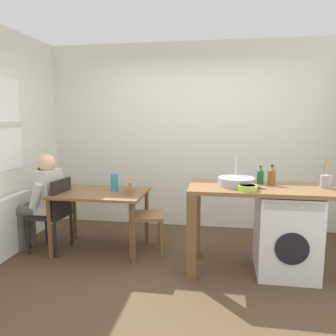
% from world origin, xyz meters
% --- Properties ---
extents(ground_plane, '(5.46, 5.46, 0.00)m').
position_xyz_m(ground_plane, '(0.00, 0.00, 0.00)').
color(ground_plane, '#4C3826').
extents(wall_back, '(4.60, 0.10, 2.70)m').
position_xyz_m(wall_back, '(0.00, 1.75, 1.35)').
color(wall_back, silver).
rests_on(wall_back, ground_plane).
extents(radiator, '(0.10, 0.80, 0.70)m').
position_xyz_m(radiator, '(-2.02, 0.30, 0.35)').
color(radiator, white).
rests_on(radiator, ground_plane).
extents(dining_table, '(1.10, 0.76, 0.74)m').
position_xyz_m(dining_table, '(-0.99, 0.58, 0.64)').
color(dining_table, brown).
rests_on(dining_table, ground_plane).
extents(chair_person_seat, '(0.43, 0.43, 0.90)m').
position_xyz_m(chair_person_seat, '(-1.53, 0.48, 0.51)').
color(chair_person_seat, black).
rests_on(chair_person_seat, ground_plane).
extents(chair_opposite, '(0.49, 0.49, 0.90)m').
position_xyz_m(chair_opposite, '(-0.51, 0.61, 0.51)').
color(chair_opposite, olive).
rests_on(chair_opposite, ground_plane).
extents(seated_person, '(0.52, 0.52, 1.20)m').
position_xyz_m(seated_person, '(-1.69, 0.49, 0.67)').
color(seated_person, '#595651').
rests_on(seated_person, ground_plane).
extents(kitchen_counter, '(1.50, 0.68, 0.92)m').
position_xyz_m(kitchen_counter, '(0.67, 0.31, 0.76)').
color(kitchen_counter, brown).
rests_on(kitchen_counter, ground_plane).
extents(washing_machine, '(0.60, 0.61, 0.86)m').
position_xyz_m(washing_machine, '(1.14, 0.31, 0.43)').
color(washing_machine, silver).
rests_on(washing_machine, ground_plane).
extents(sink_basin, '(0.38, 0.38, 0.09)m').
position_xyz_m(sink_basin, '(0.62, 0.31, 0.97)').
color(sink_basin, '#9EA0A5').
rests_on(sink_basin, kitchen_counter).
extents(tap, '(0.02, 0.02, 0.28)m').
position_xyz_m(tap, '(0.62, 0.49, 1.06)').
color(tap, '#B2B2B7').
rests_on(tap, kitchen_counter).
extents(bottle_tall_green, '(0.07, 0.07, 0.20)m').
position_xyz_m(bottle_tall_green, '(0.87, 0.46, 1.01)').
color(bottle_tall_green, '#19592D').
rests_on(bottle_tall_green, kitchen_counter).
extents(bottle_squat_brown, '(0.08, 0.08, 0.22)m').
position_xyz_m(bottle_squat_brown, '(0.99, 0.43, 1.02)').
color(bottle_squat_brown, brown).
rests_on(bottle_squat_brown, kitchen_counter).
extents(mixing_bowl, '(0.19, 0.19, 0.05)m').
position_xyz_m(mixing_bowl, '(0.71, 0.11, 0.95)').
color(mixing_bowl, '#A8C63D').
rests_on(mixing_bowl, kitchen_counter).
extents(utensil_crock, '(0.11, 0.11, 0.30)m').
position_xyz_m(utensil_crock, '(1.51, 0.36, 0.99)').
color(utensil_crock, gray).
rests_on(utensil_crock, kitchen_counter).
extents(vase, '(0.09, 0.09, 0.21)m').
position_xyz_m(vase, '(-0.84, 0.68, 0.84)').
color(vase, teal).
rests_on(vase, dining_table).
extents(scissors, '(0.15, 0.06, 0.01)m').
position_xyz_m(scissors, '(0.83, 0.21, 0.92)').
color(scissors, '#B2B2B7').
rests_on(scissors, kitchen_counter).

